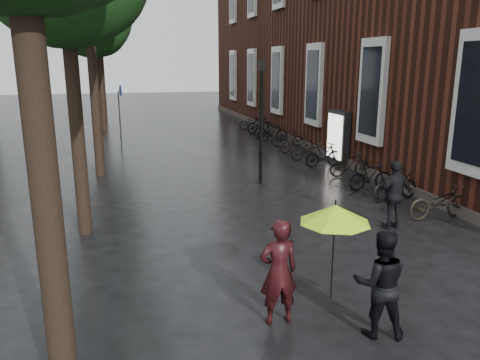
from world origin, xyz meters
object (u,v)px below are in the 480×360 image
object	(u,v)px
ad_lightbox	(338,137)
lamp_post	(261,110)
person_burgundy	(279,272)
person_black	(380,283)
parked_bicycles	(306,146)
pedestrian_walking	(394,195)

from	to	relation	value
ad_lightbox	lamp_post	world-z (taller)	lamp_post
person_burgundy	lamp_post	xyz separation A→B (m)	(2.30, 8.37, 1.61)
person_black	ad_lightbox	xyz separation A→B (m)	(4.88, 11.30, 0.24)
parked_bicycles	lamp_post	xyz separation A→B (m)	(-3.27, -3.91, 2.01)
person_black	lamp_post	bearing A→B (deg)	-75.88
lamp_post	person_burgundy	bearing A→B (deg)	-105.39
person_burgundy	ad_lightbox	distance (m)	12.29
person_black	ad_lightbox	bearing A→B (deg)	-93.20
person_black	lamp_post	xyz separation A→B (m)	(0.96, 9.07, 1.63)
person_burgundy	lamp_post	distance (m)	8.83
pedestrian_walking	ad_lightbox	xyz separation A→B (m)	(2.06, 7.26, 0.21)
person_burgundy	parked_bicycles	distance (m)	13.49
pedestrian_walking	ad_lightbox	size ratio (longest dim) A/B	0.80
person_burgundy	lamp_post	size ratio (longest dim) A/B	0.42
person_burgundy	person_black	world-z (taller)	person_burgundy
pedestrian_walking	person_burgundy	bearing A→B (deg)	30.50
person_burgundy	ad_lightbox	bearing A→B (deg)	-121.59
person_black	parked_bicycles	distance (m)	13.66
parked_bicycles	ad_lightbox	xyz separation A→B (m)	(0.65, -1.69, 0.62)
person_black	pedestrian_walking	distance (m)	4.92
person_burgundy	pedestrian_walking	distance (m)	5.33
person_black	parked_bicycles	size ratio (longest dim) A/B	0.09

